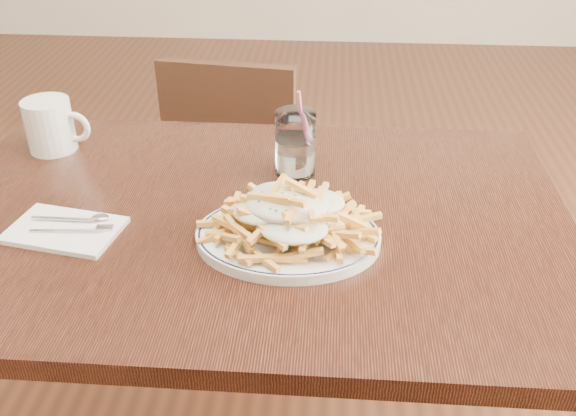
# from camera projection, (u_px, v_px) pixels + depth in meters

# --- Properties ---
(table) EXTENTS (1.20, 0.80, 0.75)m
(table) POSITION_uv_depth(u_px,v_px,m) (250.00, 247.00, 1.24)
(table) COLOR black
(table) RESTS_ON ground
(chair_far) EXTENTS (0.43, 0.43, 0.82)m
(chair_far) POSITION_uv_depth(u_px,v_px,m) (239.00, 166.00, 1.96)
(chair_far) COLOR black
(chair_far) RESTS_ON ground
(fries_plate) EXTENTS (0.39, 0.37, 0.02)m
(fries_plate) POSITION_uv_depth(u_px,v_px,m) (288.00, 237.00, 1.11)
(fries_plate) COLOR white
(fries_plate) RESTS_ON table
(loaded_fries) EXTENTS (0.27, 0.21, 0.08)m
(loaded_fries) POSITION_uv_depth(u_px,v_px,m) (288.00, 211.00, 1.09)
(loaded_fries) COLOR gold
(loaded_fries) RESTS_ON fries_plate
(napkin) EXTENTS (0.21, 0.16, 0.01)m
(napkin) POSITION_uv_depth(u_px,v_px,m) (65.00, 230.00, 1.14)
(napkin) COLOR white
(napkin) RESTS_ON table
(cutlery) EXTENTS (0.16, 0.06, 0.01)m
(cutlery) POSITION_uv_depth(u_px,v_px,m) (65.00, 225.00, 1.14)
(cutlery) COLOR silver
(cutlery) RESTS_ON napkin
(water_glass) EXTENTS (0.08, 0.08, 0.18)m
(water_glass) POSITION_uv_depth(u_px,v_px,m) (295.00, 147.00, 1.30)
(water_glass) COLOR white
(water_glass) RESTS_ON table
(coffee_mug) EXTENTS (0.15, 0.10, 0.11)m
(coffee_mug) POSITION_uv_depth(u_px,v_px,m) (51.00, 125.00, 1.40)
(coffee_mug) COLOR white
(coffee_mug) RESTS_ON table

